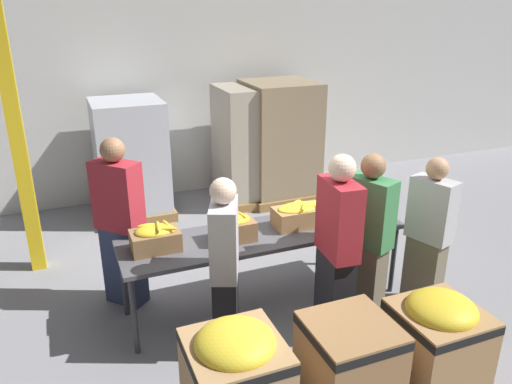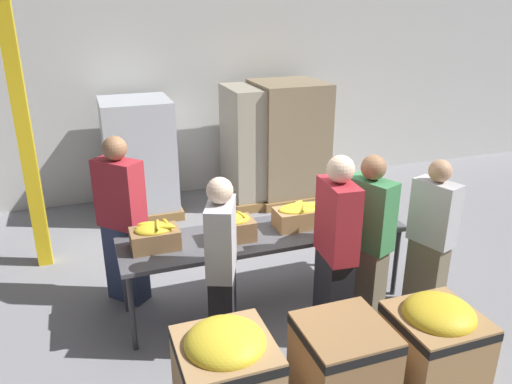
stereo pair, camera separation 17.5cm
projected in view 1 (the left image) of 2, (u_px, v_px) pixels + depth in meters
ground_plane at (264, 302)px, 5.08m from camera, size 30.00×30.00×0.00m
wall_back at (174, 64)px, 7.35m from camera, size 16.00×0.08×4.00m
sorting_table at (264, 237)px, 4.82m from camera, size 2.76×0.73×0.78m
banana_box_0 at (155, 238)px, 4.42m from camera, size 0.43×0.28×0.26m
banana_box_1 at (233, 227)px, 4.61m from camera, size 0.38×0.28×0.27m
banana_box_2 at (299, 214)px, 4.90m from camera, size 0.49×0.31×0.26m
banana_box_3 at (354, 204)px, 5.08m from camera, size 0.47×0.34×0.29m
volunteer_0 at (337, 250)px, 4.31m from camera, size 0.27×0.48×1.71m
volunteer_1 at (120, 224)px, 4.81m from camera, size 0.48×0.49×1.71m
volunteer_2 at (428, 236)px, 4.76m from camera, size 0.33×0.46×1.55m
volunteer_3 at (225, 269)px, 4.12m from camera, size 0.36×0.48×1.59m
volunteer_4 at (367, 240)px, 4.56m from camera, size 0.37×0.49×1.64m
donation_bin_0 at (236, 381)px, 3.35m from camera, size 0.64×0.64×0.90m
donation_bin_1 at (349, 360)px, 3.70m from camera, size 0.63×0.63×0.69m
donation_bin_2 at (438, 334)px, 3.98m from camera, size 0.66×0.66×0.72m
support_pillar at (9, 93)px, 5.04m from camera, size 0.15×0.15×4.00m
pallet_stack_0 at (280, 142)px, 7.54m from camera, size 1.09×1.09×1.78m
pallet_stack_1 at (131, 160)px, 6.90m from camera, size 1.01×1.01×1.64m
pallet_stack_2 at (251, 145)px, 7.42m from camera, size 1.02×1.02×1.73m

